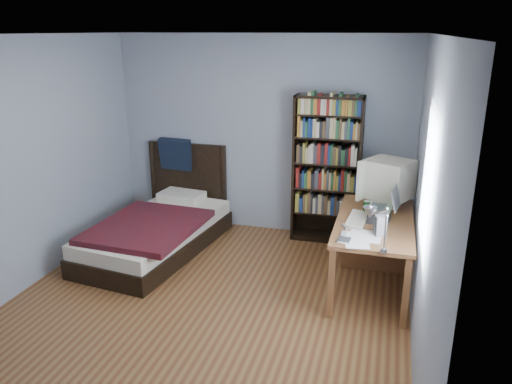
% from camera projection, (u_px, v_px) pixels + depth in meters
% --- Properties ---
extents(room, '(4.20, 4.24, 2.50)m').
position_uv_depth(room, '(204.00, 182.00, 4.40)').
color(room, brown).
rests_on(room, ground).
extents(desk, '(0.75, 1.51, 0.73)m').
position_uv_depth(desk, '(375.00, 234.00, 5.44)').
color(desk, brown).
rests_on(desk, floor).
extents(crt_monitor, '(0.61, 0.56, 0.52)m').
position_uv_depth(crt_monitor, '(387.00, 180.00, 5.29)').
color(crt_monitor, '#BDB49D').
rests_on(crt_monitor, desk).
extents(laptop, '(0.33, 0.33, 0.36)m').
position_uv_depth(laptop, '(381.00, 212.00, 4.90)').
color(laptop, '#2D2D30').
rests_on(laptop, desk).
extents(desk_lamp, '(0.21, 0.46, 0.54)m').
position_uv_depth(desk_lamp, '(373.00, 217.00, 3.84)').
color(desk_lamp, '#99999E').
rests_on(desk_lamp, desk).
extents(keyboard, '(0.21, 0.46, 0.04)m').
position_uv_depth(keyboard, '(357.00, 219.00, 4.95)').
color(keyboard, beige).
rests_on(keyboard, desk).
extents(speaker, '(0.12, 0.12, 0.19)m').
position_uv_depth(speaker, '(381.00, 226.00, 4.57)').
color(speaker, gray).
rests_on(speaker, desk).
extents(soda_can, '(0.07, 0.07, 0.13)m').
position_uv_depth(soda_can, '(367.00, 207.00, 5.14)').
color(soda_can, '#07350D').
rests_on(soda_can, desk).
extents(mouse, '(0.06, 0.11, 0.04)m').
position_uv_depth(mouse, '(376.00, 208.00, 5.24)').
color(mouse, silver).
rests_on(mouse, desk).
extents(phone_silver, '(0.10, 0.12, 0.02)m').
position_uv_depth(phone_silver, '(346.00, 226.00, 4.78)').
color(phone_silver, '#B3B3B8').
rests_on(phone_silver, desk).
extents(phone_grey, '(0.05, 0.10, 0.02)m').
position_uv_depth(phone_grey, '(344.00, 233.00, 4.61)').
color(phone_grey, gray).
rests_on(phone_grey, desk).
extents(external_drive, '(0.12, 0.12, 0.02)m').
position_uv_depth(external_drive, '(344.00, 240.00, 4.46)').
color(external_drive, gray).
rests_on(external_drive, desk).
extents(bookshelf, '(0.81, 0.30, 1.81)m').
position_uv_depth(bookshelf, '(327.00, 170.00, 6.07)').
color(bookshelf, black).
rests_on(bookshelf, floor).
extents(bed, '(1.28, 2.17, 1.16)m').
position_uv_depth(bed, '(159.00, 228.00, 6.02)').
color(bed, black).
rests_on(bed, floor).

